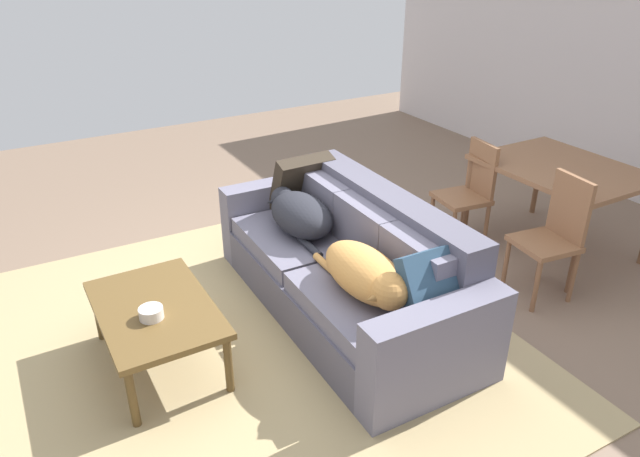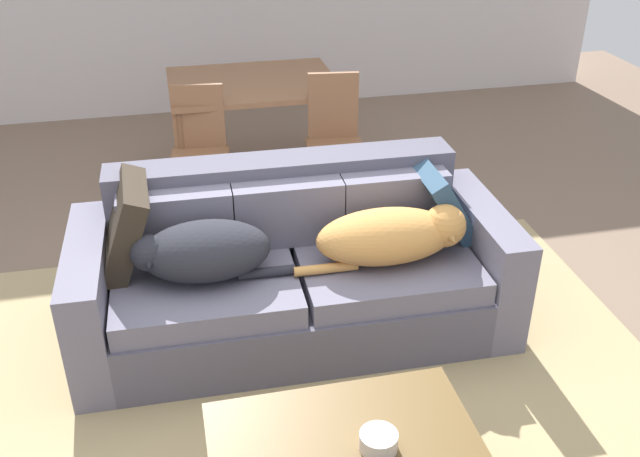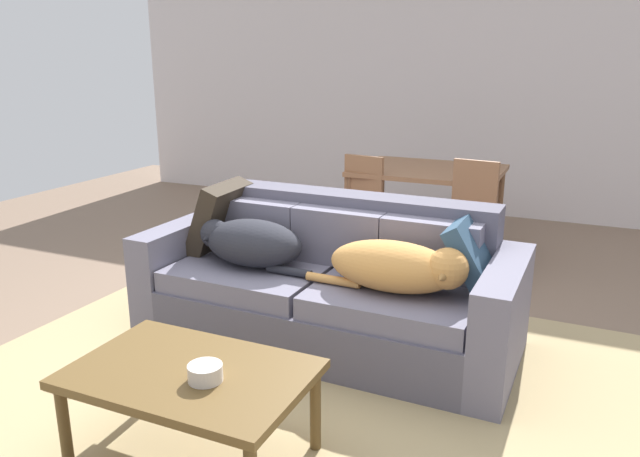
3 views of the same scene
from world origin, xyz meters
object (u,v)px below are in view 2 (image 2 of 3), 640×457
at_px(dog_on_left_cushion, 202,251).
at_px(bowl_on_coffee_table, 379,441).
at_px(couch, 293,271).
at_px(dining_chair_near_left, 200,146).
at_px(throw_pillow_by_left_arm, 124,226).
at_px(coffee_table, 345,453).
at_px(throw_pillow_by_right_arm, 443,200).
at_px(dining_table, 253,89).
at_px(dining_chair_near_right, 334,135).
at_px(dog_on_right_cushion, 394,235).

xyz_separation_m(dog_on_left_cushion, bowl_on_coffee_table, (0.53, -1.28, -0.13)).
xyz_separation_m(couch, dining_chair_near_left, (-0.38, 1.46, 0.16)).
bearing_deg(throw_pillow_by_left_arm, coffee_table, -61.32).
distance_m(throw_pillow_by_right_arm, dining_chair_near_left, 1.89).
xyz_separation_m(coffee_table, dining_table, (0.14, 3.40, 0.30)).
bearing_deg(couch, dog_on_left_cushion, -162.39).
bearing_deg(dining_chair_near_right, coffee_table, -95.27).
xyz_separation_m(couch, dining_chair_near_right, (0.57, 1.41, 0.18)).
xyz_separation_m(couch, dog_on_left_cushion, (-0.48, -0.14, 0.27)).
height_order(throw_pillow_by_left_arm, coffee_table, throw_pillow_by_left_arm).
bearing_deg(bowl_on_coffee_table, dining_table, 89.50).
height_order(dining_table, dining_chair_near_left, dining_chair_near_left).
xyz_separation_m(dog_on_left_cushion, dining_table, (0.56, 2.17, 0.09)).
distance_m(dog_on_right_cushion, throw_pillow_by_left_arm, 1.38).
distance_m(couch, throw_pillow_by_left_arm, 0.92).
xyz_separation_m(throw_pillow_by_left_arm, bowl_on_coffee_table, (0.90, -1.49, -0.20)).
bearing_deg(coffee_table, dog_on_left_cushion, 108.90).
relative_size(dog_on_right_cushion, bowl_on_coffee_table, 6.38).
relative_size(couch, dog_on_left_cushion, 2.88).
bearing_deg(dining_table, throw_pillow_by_right_arm, -68.78).
height_order(couch, dog_on_left_cushion, couch).
xyz_separation_m(dog_on_left_cushion, dog_on_right_cushion, (0.98, -0.05, -0.00)).
bearing_deg(dining_table, bowl_on_coffee_table, -90.50).
relative_size(throw_pillow_by_left_arm, dining_table, 0.38).
distance_m(bowl_on_coffee_table, dining_chair_near_right, 2.87).
relative_size(dog_on_left_cushion, coffee_table, 0.79).
height_order(throw_pillow_by_right_arm, dining_table, throw_pillow_by_right_arm).
height_order(couch, dog_on_right_cushion, couch).
xyz_separation_m(bowl_on_coffee_table, dining_chair_near_left, (-0.43, 2.88, 0.02)).
xyz_separation_m(dog_on_right_cushion, throw_pillow_by_left_arm, (-1.35, 0.27, 0.07)).
relative_size(coffee_table, bowl_on_coffee_table, 7.04).
distance_m(couch, dog_on_left_cushion, 0.57).
bearing_deg(bowl_on_coffee_table, couch, 92.10).
height_order(bowl_on_coffee_table, dining_table, dining_table).
bearing_deg(coffee_table, throw_pillow_by_left_arm, 118.68).
bearing_deg(couch, dining_chair_near_right, 68.96).
height_order(dog_on_right_cushion, dining_chair_near_left, dining_chair_near_left).
relative_size(throw_pillow_by_left_arm, coffee_table, 0.47).
bearing_deg(throw_pillow_by_right_arm, dining_chair_near_right, 101.68).
height_order(dog_on_right_cushion, throw_pillow_by_right_arm, throw_pillow_by_right_arm).
xyz_separation_m(dog_on_right_cushion, coffee_table, (-0.56, -1.18, -0.21)).
distance_m(dog_on_right_cushion, dining_chair_near_left, 1.88).
distance_m(couch, throw_pillow_by_right_arm, 0.91).
height_order(dog_on_left_cushion, throw_pillow_by_left_arm, throw_pillow_by_left_arm).
height_order(coffee_table, bowl_on_coffee_table, bowl_on_coffee_table).
relative_size(throw_pillow_by_left_arm, throw_pillow_by_right_arm, 1.14).
xyz_separation_m(dog_on_right_cushion, dining_chair_near_left, (-0.88, 1.66, -0.10)).
relative_size(bowl_on_coffee_table, dining_chair_near_left, 0.16).
height_order(throw_pillow_by_right_arm, coffee_table, throw_pillow_by_right_arm).
bearing_deg(dog_on_left_cushion, bowl_on_coffee_table, -66.26).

